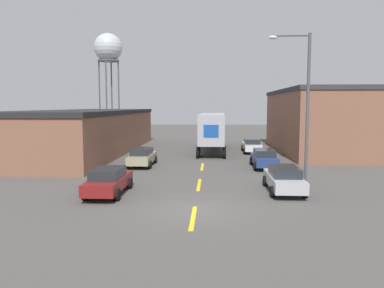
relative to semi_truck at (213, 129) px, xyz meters
name	(u,v)px	position (x,y,z in m)	size (l,w,h in m)	color
ground_plane	(194,210)	(-0.81, -23.19, -2.42)	(160.00, 160.00, 0.00)	#4C4947
road_centerline	(199,185)	(-0.81, -17.51, -2.41)	(0.20, 17.38, 0.01)	yellow
warehouse_left	(90,131)	(-12.95, -1.73, -0.19)	(8.58, 27.95, 4.44)	brown
warehouse_right	(345,121)	(14.05, 0.19, 0.88)	(13.98, 19.13, 6.60)	brown
semi_truck	(213,129)	(0.00, 0.00, 0.00)	(3.00, 13.82, 4.04)	navy
parked_car_right_far	(252,145)	(4.10, -1.08, -1.65)	(1.93, 4.63, 1.47)	silver
parked_car_left_near	(108,181)	(-5.71, -20.31, -1.65)	(1.93, 4.63, 1.47)	maroon
parked_car_right_mid	(264,158)	(4.10, -10.76, -1.65)	(1.93, 4.63, 1.47)	navy
parked_car_left_far	(142,157)	(-5.71, -10.44, -1.65)	(1.93, 4.63, 1.47)	tan
parked_car_right_near	(284,178)	(4.10, -19.15, -1.65)	(1.93, 4.63, 1.47)	#B2B2B7
water_tower	(108,49)	(-21.51, 36.66, 14.04)	(5.77, 5.77, 19.63)	#47474C
street_lamp	(304,98)	(5.70, -16.41, 2.93)	(2.64, 0.32, 9.35)	#4C4C51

